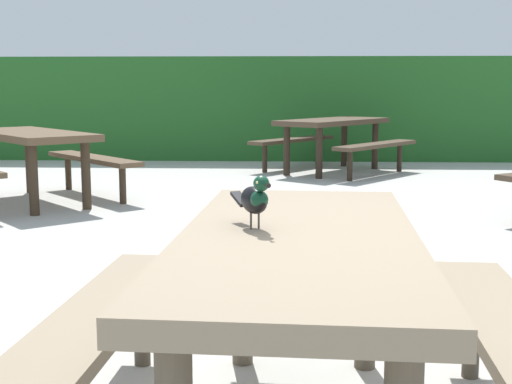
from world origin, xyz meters
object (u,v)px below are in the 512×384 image
picnic_table_mid_right (333,132)px  bird_grackle (255,198)px  picnic_table_foreground (298,287)px  picnic_table_far_centre (30,149)px

picnic_table_mid_right → bird_grackle: bearing=-95.4°
bird_grackle → picnic_table_mid_right: bearing=84.6°
picnic_table_foreground → bird_grackle: (-0.14, 0.03, 0.29)m
picnic_table_foreground → picnic_table_far_centre: bearing=118.8°
picnic_table_mid_right → picnic_table_far_centre: bearing=-139.5°
picnic_table_foreground → picnic_table_mid_right: same height
picnic_table_foreground → picnic_table_mid_right: size_ratio=0.77×
picnic_table_mid_right → picnic_table_foreground: bearing=-94.4°
picnic_table_mid_right → picnic_table_far_centre: 4.30m
bird_grackle → picnic_table_far_centre: size_ratio=0.11×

